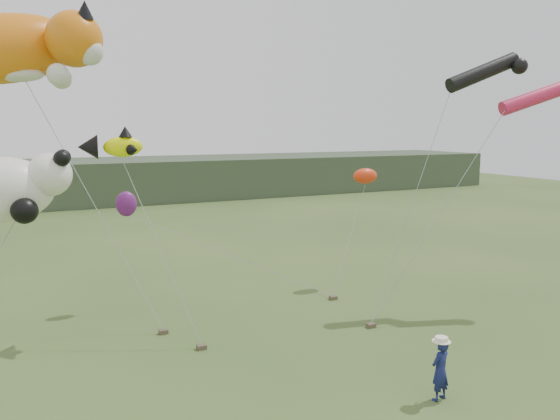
% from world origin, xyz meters
% --- Properties ---
extents(ground, '(120.00, 120.00, 0.00)m').
position_xyz_m(ground, '(0.00, 0.00, 0.00)').
color(ground, '#385123').
rests_on(ground, ground).
extents(headland, '(90.00, 13.00, 4.00)m').
position_xyz_m(headland, '(-3.11, 44.69, 1.92)').
color(headland, '#2D3D28').
rests_on(headland, ground).
extents(festival_attendant, '(0.68, 0.52, 1.66)m').
position_xyz_m(festival_attendant, '(2.38, -1.01, 0.83)').
color(festival_attendant, '#151C50').
rests_on(festival_attendant, ground).
extents(sandbag_anchors, '(14.79, 3.67, 0.15)m').
position_xyz_m(sandbag_anchors, '(-1.46, 5.53, 0.08)').
color(sandbag_anchors, brown).
rests_on(sandbag_anchors, ground).
extents(cat_kite, '(7.09, 3.90, 3.39)m').
position_xyz_m(cat_kite, '(-6.88, 10.77, 10.00)').
color(cat_kite, orange).
rests_on(cat_kite, ground).
extents(fish_kite, '(2.19, 1.46, 1.11)m').
position_xyz_m(fish_kite, '(-4.42, 7.84, 6.55)').
color(fish_kite, '#EFFF00').
rests_on(fish_kite, ground).
extents(tube_kites, '(5.09, 2.49, 2.58)m').
position_xyz_m(tube_kites, '(10.80, 4.54, 8.94)').
color(tube_kites, black).
rests_on(tube_kites, ground).
extents(panda_kite, '(3.51, 2.27, 2.18)m').
position_xyz_m(panda_kite, '(-7.54, 6.91, 5.36)').
color(panda_kite, white).
rests_on(panda_kite, ground).
extents(misc_kites, '(11.56, 1.73, 1.64)m').
position_xyz_m(misc_kites, '(2.57, 9.75, 4.65)').
color(misc_kites, red).
rests_on(misc_kites, ground).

